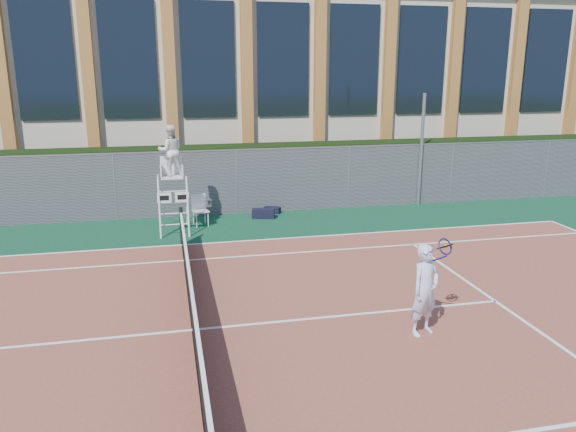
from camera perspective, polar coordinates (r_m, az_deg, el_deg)
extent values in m
plane|color=#233814|center=(11.05, -9.62, -11.48)|extent=(120.00, 120.00, 0.00)
cube|color=#0C3826|center=(11.96, -9.88, -9.38)|extent=(36.00, 20.00, 0.01)
cube|color=brown|center=(11.05, -9.62, -11.39)|extent=(23.77, 10.97, 0.02)
cylinder|color=black|center=(16.12, -10.77, -1.02)|extent=(0.10, 0.10, 1.10)
cube|color=black|center=(10.86, -9.72, -9.30)|extent=(0.03, 11.00, 0.86)
cube|color=white|center=(10.69, -9.83, -7.07)|extent=(0.06, 11.20, 0.07)
cube|color=black|center=(20.29, -11.26, 3.77)|extent=(40.00, 1.40, 2.20)
cube|color=beige|center=(27.95, -12.00, 12.63)|extent=(44.00, 10.00, 8.00)
cylinder|color=#9EA0A5|center=(20.89, 13.39, 6.52)|extent=(0.12, 0.12, 4.04)
cylinder|color=white|center=(16.95, -12.93, 0.73)|extent=(0.05, 0.50, 1.80)
cylinder|color=white|center=(16.96, -10.13, 0.88)|extent=(0.05, 0.50, 1.80)
cylinder|color=white|center=(17.85, -12.92, 1.42)|extent=(0.05, 0.50, 1.80)
cylinder|color=white|center=(17.85, -10.26, 1.57)|extent=(0.05, 0.50, 1.80)
cube|color=white|center=(17.22, -11.71, 3.91)|extent=(0.64, 0.55, 0.06)
cube|color=white|center=(17.42, -11.78, 5.11)|extent=(0.64, 0.05, 0.55)
cube|color=white|center=(16.97, -12.46, 1.81)|extent=(0.41, 0.03, 0.31)
cube|color=white|center=(16.98, -10.72, 1.90)|extent=(0.41, 0.03, 0.31)
imported|color=white|center=(17.14, -11.85, 6.53)|extent=(0.81, 0.67, 1.52)
cube|color=silver|center=(17.97, -8.88, 0.50)|extent=(0.54, 0.54, 0.04)
cube|color=silver|center=(18.10, -9.08, 1.46)|extent=(0.46, 0.13, 0.50)
cylinder|color=silver|center=(17.81, -9.27, -0.48)|extent=(0.03, 0.03, 0.46)
cylinder|color=silver|center=(17.90, -8.11, -0.36)|extent=(0.03, 0.03, 0.46)
cylinder|color=silver|center=(18.16, -9.57, -0.20)|extent=(0.03, 0.03, 0.46)
cylinder|color=silver|center=(18.25, -8.43, -0.08)|extent=(0.03, 0.03, 0.46)
cube|color=black|center=(18.78, -2.53, 0.25)|extent=(0.79, 0.48, 0.32)
cube|color=black|center=(19.45, -1.60, 0.62)|extent=(0.59, 0.50, 0.22)
imported|color=silver|center=(10.72, 13.76, -7.30)|extent=(0.75, 0.63, 1.74)
torus|color=#191552|center=(10.88, 15.67, -3.00)|extent=(0.38, 0.30, 0.30)
sphere|color=#CCE533|center=(11.09, 15.68, -2.94)|extent=(0.07, 0.07, 0.07)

